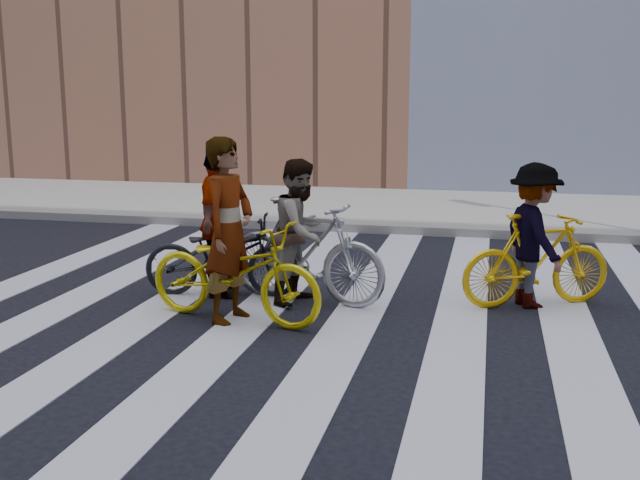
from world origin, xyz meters
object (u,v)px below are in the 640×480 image
(bike_silver_mid, at_px, (305,251))
(rider_right, at_px, (534,236))
(bike_yellow_left, at_px, (234,271))
(bike_dark_rear, at_px, (222,256))
(rider_left, at_px, (229,231))
(rider_mid, at_px, (301,231))
(rider_rear, at_px, (217,223))
(bike_yellow_right, at_px, (537,260))

(bike_silver_mid, bearing_deg, rider_right, -66.31)
(bike_yellow_left, bearing_deg, bike_dark_rear, 40.24)
(bike_dark_rear, bearing_deg, rider_right, -92.76)
(rider_left, height_order, rider_mid, rider_left)
(bike_yellow_left, xyz_separation_m, bike_dark_rear, (-0.47, 0.91, -0.05))
(rider_rear, bearing_deg, rider_mid, -100.66)
(bike_silver_mid, height_order, rider_rear, rider_rear)
(rider_right, distance_m, rider_rear, 3.62)
(bike_yellow_left, relative_size, rider_left, 1.05)
(bike_silver_mid, bearing_deg, bike_dark_rear, 102.64)
(bike_yellow_right, xyz_separation_m, rider_right, (-0.05, 0.00, 0.28))
(bike_silver_mid, bearing_deg, rider_rear, 102.73)
(rider_left, height_order, rider_right, rider_left)
(bike_silver_mid, relative_size, rider_mid, 1.21)
(bike_dark_rear, height_order, rider_mid, rider_mid)
(bike_silver_mid, xyz_separation_m, rider_left, (-0.60, -0.88, 0.37))
(bike_silver_mid, xyz_separation_m, rider_right, (2.53, 0.41, 0.21))
(bike_yellow_right, bearing_deg, rider_right, 65.67)
(bike_silver_mid, bearing_deg, rider_left, 160.27)
(rider_mid, bearing_deg, bike_dark_rear, 102.54)
(bike_dark_rear, relative_size, rider_left, 0.95)
(bike_yellow_left, xyz_separation_m, bike_yellow_right, (3.13, 1.28, -0.00))
(bike_dark_rear, xyz_separation_m, rider_rear, (-0.05, 0.00, 0.40))
(bike_yellow_left, height_order, rider_right, rider_right)
(bike_yellow_right, height_order, rider_right, rider_right)
(bike_silver_mid, xyz_separation_m, bike_yellow_right, (2.58, 0.41, -0.07))
(bike_silver_mid, height_order, bike_yellow_right, bike_silver_mid)
(bike_yellow_left, height_order, bike_yellow_right, bike_yellow_left)
(bike_silver_mid, relative_size, bike_yellow_right, 1.13)
(bike_yellow_left, distance_m, bike_dark_rear, 1.03)
(bike_silver_mid, bearing_deg, rider_mid, 104.56)
(bike_dark_rear, xyz_separation_m, rider_right, (3.55, 0.37, 0.33))
(bike_yellow_right, distance_m, rider_mid, 2.68)
(bike_silver_mid, distance_m, bike_yellow_right, 2.61)
(bike_silver_mid, distance_m, rider_left, 1.12)
(bike_silver_mid, height_order, rider_left, rider_left)
(rider_left, distance_m, rider_right, 3.38)
(bike_dark_rear, height_order, rider_right, rider_right)
(bike_yellow_right, bearing_deg, rider_mid, 74.45)
(bike_yellow_left, distance_m, rider_left, 0.44)
(rider_left, bearing_deg, bike_yellow_right, -55.11)
(bike_dark_rear, xyz_separation_m, rider_left, (0.42, -0.91, 0.48))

